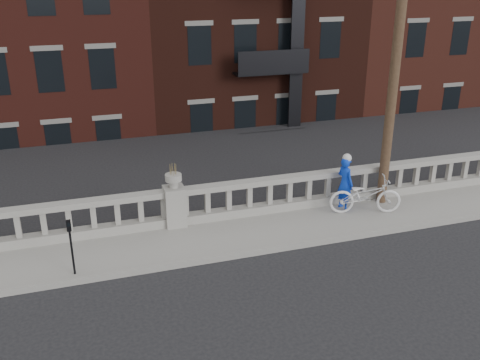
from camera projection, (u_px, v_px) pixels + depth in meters
name	position (u px, v px, depth m)	size (l,w,h in m)	color
ground	(214.00, 311.00, 11.17)	(120.00, 120.00, 0.00)	black
sidewalk	(183.00, 243.00, 13.80)	(32.00, 2.20, 0.15)	gray
balustrade	(175.00, 208.00, 14.43)	(28.00, 0.34, 1.03)	gray
planter_pedestal	(175.00, 202.00, 14.36)	(0.55, 0.55, 1.76)	gray
lower_level	(117.00, 44.00, 30.76)	(80.00, 44.00, 20.80)	#605E59
utility_pole	(399.00, 26.00, 14.20)	(1.60, 0.28, 10.00)	#422D1E
parking_meter_c	(71.00, 241.00, 11.93)	(0.10, 0.09, 1.36)	black
bicycle	(365.00, 195.00, 15.13)	(0.71, 2.04, 1.07)	silver
cyclist	(345.00, 183.00, 15.32)	(0.57, 0.38, 1.57)	#0D38D1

